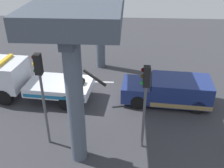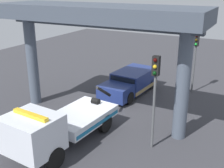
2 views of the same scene
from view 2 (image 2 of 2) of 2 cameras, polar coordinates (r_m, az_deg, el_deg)
ground_plane at (r=17.26m, az=-3.01°, el=-7.00°), size 60.00×40.00×0.10m
lane_stripe_west at (r=23.10m, az=-0.34°, el=0.22°), size 2.60×0.16×0.01m
lane_stripe_mid at (r=18.41m, az=-9.22°, el=-5.27°), size 2.60×0.16×0.01m
tow_truck_white at (r=13.98m, az=-11.36°, el=-8.37°), size 7.33×2.89×2.46m
towed_van_green at (r=20.89m, az=3.73°, el=0.30°), size 5.36×2.60×1.58m
overpass_structure at (r=15.67m, az=-3.14°, el=12.41°), size 3.60×11.86×6.60m
traffic_light_near at (r=21.04m, az=16.49°, el=6.55°), size 0.39×0.32×4.40m
traffic_light_far at (r=17.28m, az=13.64°, el=3.60°), size 0.39×0.32×4.20m
traffic_light_mid at (r=13.06m, az=8.66°, el=0.15°), size 0.39×0.32×4.64m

